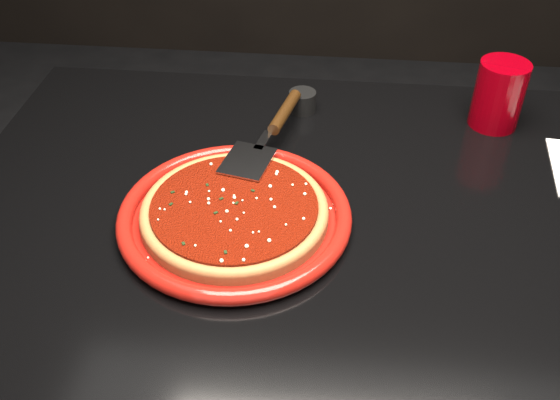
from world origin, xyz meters
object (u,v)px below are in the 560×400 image
object	(u,v)px
table	(343,378)
cup	(499,95)
pizza_server	(269,133)
ramekin	(302,101)
plate	(235,215)

from	to	relation	value
table	cup	size ratio (longest dim) A/B	10.59
pizza_server	cup	bearing A→B (deg)	31.89
table	pizza_server	distance (m)	0.46
table	ramekin	size ratio (longest dim) A/B	25.36
pizza_server	ramekin	xyz separation A→B (m)	(0.04, 0.14, -0.02)
table	cup	world-z (taller)	cup
plate	pizza_server	xyz separation A→B (m)	(0.03, 0.17, 0.03)
plate	ramekin	bearing A→B (deg)	76.81
plate	ramekin	distance (m)	0.31
ramekin	plate	bearing A→B (deg)	-103.19
cup	ramekin	distance (m)	0.33
table	pizza_server	bearing A→B (deg)	134.71
plate	cup	bearing A→B (deg)	36.54
pizza_server	ramekin	world-z (taller)	pizza_server
table	ramekin	distance (m)	0.50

